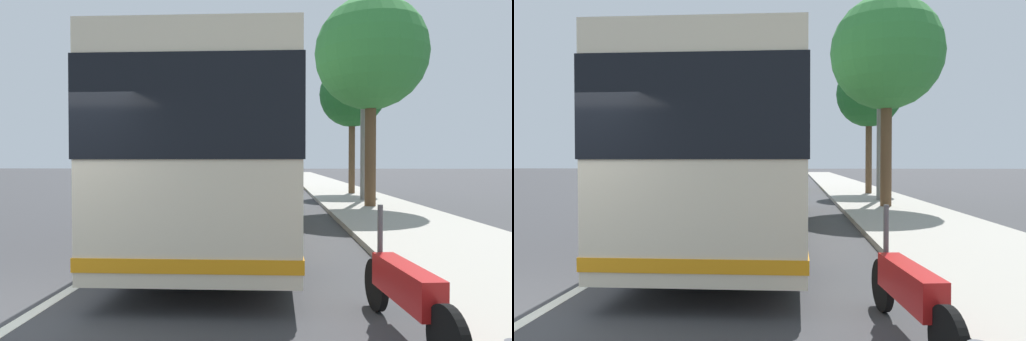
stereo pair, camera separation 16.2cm
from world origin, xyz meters
TOP-DOWN VIEW (x-y plane):
  - ground_plane at (0.00, 0.00)m, footprint 220.00×220.00m
  - sidewalk_curb at (10.00, -6.34)m, footprint 110.00×3.60m
  - lane_divider_line at (10.00, 0.00)m, footprint 110.00×0.16m
  - coach_bus at (6.08, -1.82)m, footprint 12.23×2.67m
  - motorcycle_nearest_curb at (-0.36, -4.06)m, footprint 2.25×0.38m
  - car_far_distant at (22.86, 2.50)m, footprint 4.37×1.99m
  - car_oncoming at (22.55, -2.14)m, footprint 4.33×2.02m
  - car_side_street at (42.41, 1.91)m, footprint 4.63×1.88m
  - roadside_tree_mid_block at (11.31, -6.20)m, footprint 4.06×4.06m
  - roadside_tree_far_block at (17.80, -6.64)m, footprint 3.32×3.32m
  - utility_pole at (13.85, -6.44)m, footprint 0.23×0.23m

SIDE VIEW (x-z plane):
  - ground_plane at x=0.00m, z-range 0.00..0.00m
  - lane_divider_line at x=10.00m, z-range 0.00..0.01m
  - sidewalk_curb at x=10.00m, z-range 0.00..0.14m
  - motorcycle_nearest_curb at x=-0.36m, z-range -0.16..1.10m
  - car_side_street at x=42.41m, z-range -0.04..1.46m
  - car_far_distant at x=22.86m, z-range -0.03..1.48m
  - car_oncoming at x=22.55m, z-range -0.05..1.54m
  - coach_bus at x=6.08m, z-range 0.25..3.58m
  - utility_pole at x=13.85m, z-range 0.00..6.30m
  - roadside_tree_far_block at x=17.80m, z-range 1.73..8.59m
  - roadside_tree_mid_block at x=11.31m, z-range 1.79..9.49m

